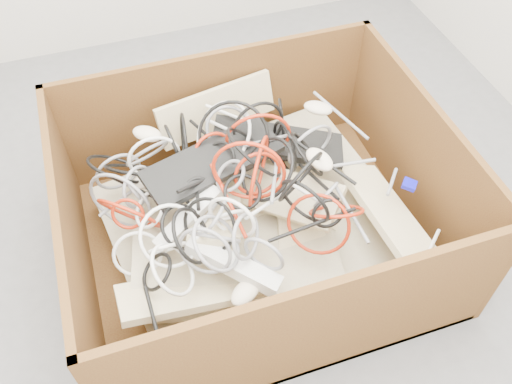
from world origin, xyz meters
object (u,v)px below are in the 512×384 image
object	(u,v)px
power_strip_right	(233,265)
cardboard_box	(253,226)
power_strip_left	(188,218)
vga_plug	(409,184)

from	to	relation	value
power_strip_right	cardboard_box	bearing A→B (deg)	104.23
power_strip_left	vga_plug	distance (m)	0.76
power_strip_left	power_strip_right	distance (m)	0.22
power_strip_left	power_strip_right	bearing A→B (deg)	-92.89
cardboard_box	power_strip_right	bearing A→B (deg)	-119.47
cardboard_box	power_strip_right	size ratio (longest dim) A/B	4.13
power_strip_right	vga_plug	xyz separation A→B (m)	(0.66, 0.11, 0.01)
cardboard_box	power_strip_left	bearing A→B (deg)	-164.50
vga_plug	power_strip_right	bearing A→B (deg)	-129.68
power_strip_right	power_strip_left	bearing A→B (deg)	158.58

